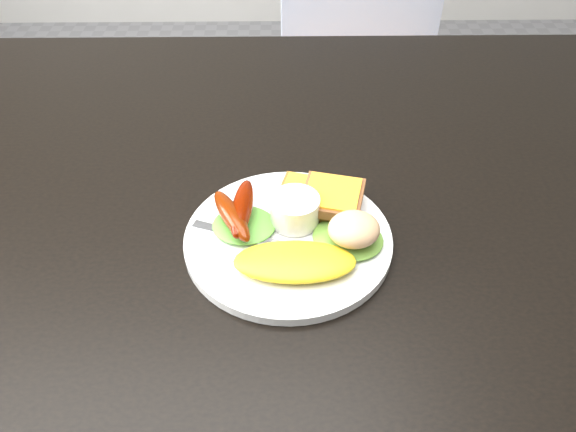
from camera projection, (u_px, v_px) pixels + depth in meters
The scene contains 14 objects.
dining_table at pixel (248, 181), 0.75m from camera, with size 1.20×0.80×0.04m, color black.
dining_chair at pixel (366, 89), 1.49m from camera, with size 0.44×0.44×0.05m, color tan.
person at pixel (266, 28), 1.29m from camera, with size 0.47×0.31×1.30m, color navy.
plate at pixel (288, 239), 0.63m from camera, with size 0.23×0.23×0.01m, color white.
lettuce_left at pixel (244, 225), 0.63m from camera, with size 0.07×0.07×0.01m, color green.
lettuce_right at pixel (348, 238), 0.62m from camera, with size 0.08×0.07×0.01m, color #478429.
omelette at pixel (295, 262), 0.58m from camera, with size 0.13×0.06×0.02m, color yellow.
sausage_a at pixel (231, 215), 0.62m from camera, with size 0.02×0.09×0.02m, color #681F05.
sausage_b at pixel (242, 208), 0.63m from camera, with size 0.02×0.10×0.02m, color #5E0600.
ramekin at pixel (295, 210), 0.63m from camera, with size 0.06×0.06×0.03m, color white.
toast_a at pixel (308, 197), 0.66m from camera, with size 0.07×0.07×0.01m, color brown.
toast_b at pixel (332, 197), 0.65m from camera, with size 0.07×0.07×0.01m, color brown.
potato_salad at pixel (354, 229), 0.60m from camera, with size 0.06×0.05×0.03m, color beige.
fork at pixel (253, 239), 0.62m from camera, with size 0.14×0.01×0.00m, color #ADAFB7.
Camera 1 is at (0.04, -0.59, 1.20)m, focal length 35.00 mm.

